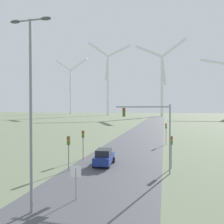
# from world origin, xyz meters

# --- Properties ---
(road_surface) EXTENTS (10.00, 240.00, 0.01)m
(road_surface) POSITION_xyz_m (0.00, 48.00, 0.00)
(road_surface) COLOR #47474C
(road_surface) RESTS_ON ground
(streetlamp) EXTENTS (2.80, 0.32, 11.94)m
(streetlamp) POSITION_xyz_m (-2.78, 5.28, 7.26)
(streetlamp) COLOR gray
(streetlamp) RESTS_ON ground
(stop_sign_near) EXTENTS (0.81, 0.07, 2.41)m
(stop_sign_near) POSITION_xyz_m (-0.86, 7.70, 1.68)
(stop_sign_near) COLOR gray
(stop_sign_near) RESTS_ON ground
(traffic_light_post_near_left) EXTENTS (0.28, 0.33, 3.56)m
(traffic_light_post_near_left) POSITION_xyz_m (-4.46, 14.26, 2.62)
(traffic_light_post_near_left) COLOR gray
(traffic_light_post_near_left) RESTS_ON ground
(traffic_light_post_near_right) EXTENTS (0.28, 0.34, 3.48)m
(traffic_light_post_near_right) POSITION_xyz_m (5.92, 17.59, 2.56)
(traffic_light_post_near_right) COLOR gray
(traffic_light_post_near_right) RESTS_ON ground
(traffic_light_post_mid_left) EXTENTS (0.28, 0.34, 3.64)m
(traffic_light_post_mid_left) POSITION_xyz_m (-4.78, 19.22, 2.67)
(traffic_light_post_mid_left) COLOR gray
(traffic_light_post_mid_left) RESTS_ON ground
(traffic_light_post_mid_right) EXTENTS (0.28, 0.33, 3.77)m
(traffic_light_post_mid_right) POSITION_xyz_m (5.47, 33.22, 2.77)
(traffic_light_post_mid_right) COLOR gray
(traffic_light_post_mid_right) RESTS_ON ground
(traffic_light_mast_overhead) EXTENTS (5.46, 0.34, 6.85)m
(traffic_light_mast_overhead) POSITION_xyz_m (3.92, 15.52, 4.91)
(traffic_light_mast_overhead) COLOR gray
(traffic_light_mast_overhead) RESTS_ON ground
(car_approaching) EXTENTS (2.12, 4.23, 1.83)m
(car_approaching) POSITION_xyz_m (-1.47, 17.19, 0.91)
(car_approaching) COLOR navy
(car_approaching) RESTS_ON ground
(wind_turbine_far_left) EXTENTS (41.64, 7.76, 62.87)m
(wind_turbine_far_left) POSITION_xyz_m (-98.03, 222.24, 30.84)
(wind_turbine_far_left) COLOR white
(wind_turbine_far_left) RESTS_ON ground
(wind_turbine_left) EXTENTS (38.73, 5.87, 67.53)m
(wind_turbine_left) POSITION_xyz_m (-45.33, 187.26, 33.08)
(wind_turbine_left) COLOR white
(wind_turbine_left) RESTS_ON ground
(wind_turbine_center) EXTENTS (39.85, 2.85, 61.77)m
(wind_turbine_center) POSITION_xyz_m (3.11, 172.65, 29.81)
(wind_turbine_center) COLOR white
(wind_turbine_center) RESTS_ON ground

